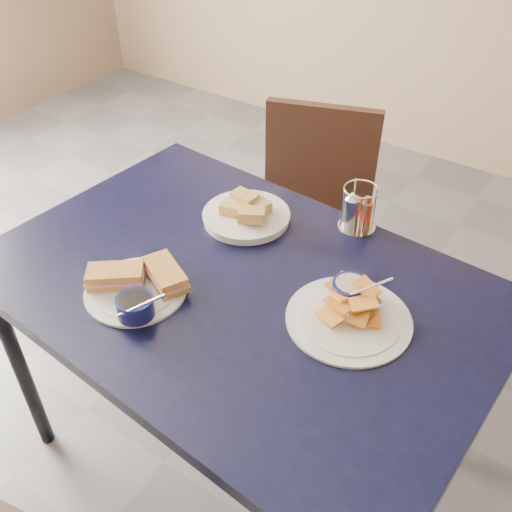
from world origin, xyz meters
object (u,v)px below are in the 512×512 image
Objects in this scene: plantain_plate at (350,309)px; condiment_caddy at (357,211)px; chair_far at (319,212)px; dining_table at (238,298)px; sandwich_plate at (138,286)px; bread_basket at (246,214)px.

plantain_plate is 2.22× the size of condiment_caddy.
condiment_caddy is (0.28, -0.33, 0.30)m from chair_far.
dining_table is 0.27m from sandwich_plate.
dining_table is 0.29m from bread_basket.
bread_basket reaches higher than dining_table.
condiment_caddy is at bearing 60.26° from sandwich_plate.
plantain_plate is at bearing -56.96° from chair_far.
dining_table is at bearing -79.11° from chair_far.
bread_basket is at bearing -89.94° from chair_far.
sandwich_plate reaches higher than dining_table.
sandwich_plate is at bearing -95.72° from bread_basket.
sandwich_plate is at bearing -135.10° from dining_table.
bread_basket is at bearing -151.98° from condiment_caddy.
chair_far is 0.55m from bread_basket.
bread_basket is (0.04, 0.42, -0.00)m from sandwich_plate.
condiment_caddy is (0.14, 0.39, 0.12)m from dining_table.
sandwich_plate is at bearing -154.06° from plantain_plate.
sandwich_plate reaches higher than bread_basket.
chair_far is (-0.14, 0.72, -0.18)m from dining_table.
sandwich_plate is 0.42m from bread_basket.
condiment_caddy reaches higher than sandwich_plate.
condiment_caddy reaches higher than dining_table.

